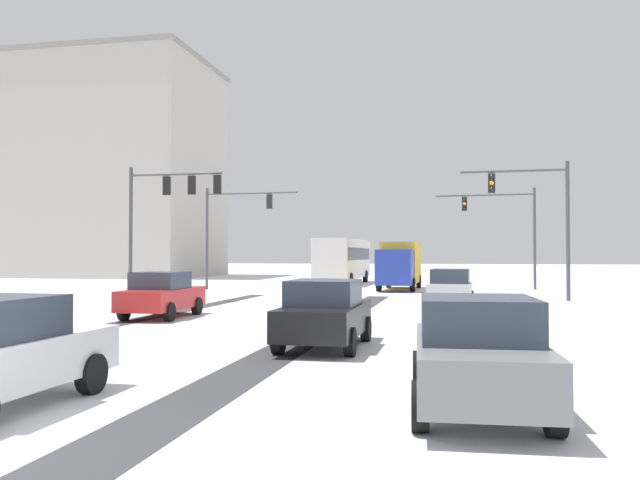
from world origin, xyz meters
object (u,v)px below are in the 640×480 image
object	(u,v)px
traffic_signal_far_left	(231,220)
car_red_second	(162,294)
traffic_signal_far_right	(506,220)
office_building_far_left_block	(86,171)
traffic_signal_near_left	(167,202)
car_silver_lead	(451,288)
car_grey_fourth	(477,353)
bus_oncoming	(343,258)
box_truck_delivery	(400,264)
car_black_third	(325,313)
traffic_signal_near_right	(538,208)

from	to	relation	value
traffic_signal_far_left	car_red_second	world-z (taller)	traffic_signal_far_left
traffic_signal_far_right	office_building_far_left_block	bearing A→B (deg)	156.37
traffic_signal_near_left	office_building_far_left_block	bearing A→B (deg)	126.88
car_silver_lead	traffic_signal_far_right	bearing A→B (deg)	76.98
car_red_second	traffic_signal_near_left	bearing A→B (deg)	114.02
traffic_signal_far_left	car_grey_fourth	world-z (taller)	traffic_signal_far_left
bus_oncoming	box_truck_delivery	world-z (taller)	bus_oncoming
traffic_signal_far_right	office_building_far_left_block	world-z (taller)	office_building_far_left_block
traffic_signal_near_left	car_red_second	bearing A→B (deg)	-65.98
traffic_signal_far_right	bus_oncoming	world-z (taller)	traffic_signal_far_right
car_grey_fourth	box_truck_delivery	world-z (taller)	box_truck_delivery
traffic_signal_far_right	car_black_third	distance (m)	28.83
traffic_signal_near_left	car_silver_lead	world-z (taller)	traffic_signal_near_left
car_grey_fourth	bus_oncoming	xyz separation A→B (m)	(-8.47, 39.07, 1.18)
traffic_signal_near_right	office_building_far_left_block	world-z (taller)	office_building_far_left_block
traffic_signal_far_left	car_red_second	xyz separation A→B (m)	(3.68, -17.72, -3.61)
car_black_third	bus_oncoming	size ratio (longest dim) A/B	0.37
car_black_third	bus_oncoming	distance (m)	33.82
traffic_signal_near_left	car_silver_lead	size ratio (longest dim) A/B	1.55
box_truck_delivery	traffic_signal_far_right	bearing A→B (deg)	15.02
car_red_second	car_grey_fourth	world-z (taller)	same
bus_oncoming	traffic_signal_far_right	bearing A→B (deg)	-25.59
traffic_signal_far_left	traffic_signal_near_right	bearing A→B (deg)	-24.29
car_red_second	car_grey_fourth	bearing A→B (deg)	-48.39
car_black_third	traffic_signal_near_right	bearing A→B (deg)	66.45
traffic_signal_far_left	car_black_third	bearing A→B (deg)	-65.68
car_red_second	traffic_signal_far_right	bearing A→B (deg)	58.33
car_silver_lead	car_black_third	size ratio (longest dim) A/B	1.02
car_grey_fourth	bus_oncoming	size ratio (longest dim) A/B	0.38
traffic_signal_near_left	car_grey_fourth	bearing A→B (deg)	-54.57
traffic_signal_near_right	car_grey_fourth	world-z (taller)	traffic_signal_near_right
car_silver_lead	car_red_second	distance (m)	12.02
traffic_signal_near_right	bus_oncoming	size ratio (longest dim) A/B	0.59
car_red_second	office_building_far_left_block	bearing A→B (deg)	124.63
traffic_signal_near_right	car_black_third	xyz separation A→B (m)	(-6.88, -15.79, -3.53)
traffic_signal_near_left	box_truck_delivery	distance (m)	16.29
traffic_signal_far_left	bus_oncoming	distance (m)	11.43
car_silver_lead	car_black_third	distance (m)	13.06
traffic_signal_near_left	box_truck_delivery	xyz separation A→B (m)	(10.24, 12.28, -3.11)
car_grey_fourth	car_black_third	bearing A→B (deg)	120.45
traffic_signal_near_right	car_silver_lead	world-z (taller)	traffic_signal_near_right
car_silver_lead	car_grey_fourth	bearing A→B (deg)	-88.74
traffic_signal_far_right	car_grey_fourth	world-z (taller)	traffic_signal_far_right
traffic_signal_near_right	bus_oncoming	distance (m)	21.46
car_red_second	bus_oncoming	size ratio (longest dim) A/B	0.38
traffic_signal_far_right	traffic_signal_near_right	bearing A→B (deg)	-87.82
car_black_third	bus_oncoming	xyz separation A→B (m)	(-5.14, 33.41, 1.18)
car_black_third	office_building_far_left_block	size ratio (longest dim) A/B	0.16
traffic_signal_far_right	bus_oncoming	distance (m)	13.05
car_red_second	office_building_far_left_block	distance (m)	49.39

